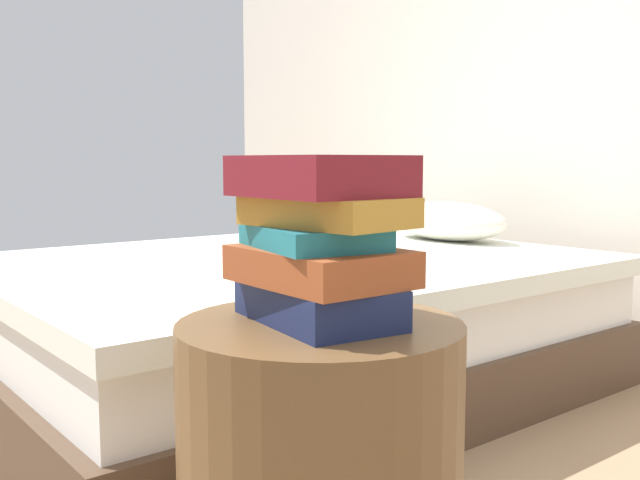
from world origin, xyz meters
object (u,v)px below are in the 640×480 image
object	(u,v)px
book_navy	(319,302)
book_rust	(318,266)
bed	(294,321)
book_teal	(313,237)
book_ochre	(328,211)
book_maroon	(322,176)

from	to	relation	value
book_navy	book_rust	size ratio (longest dim) A/B	1.02
bed	book_teal	xyz separation A→B (m)	(1.12, -0.74, 0.44)
bed	book_rust	distance (m)	1.40
book_rust	book_ochre	bearing A→B (deg)	42.15
bed	book_navy	bearing A→B (deg)	-34.68
bed	book_ochre	distance (m)	1.43
book_rust	book_teal	bearing A→B (deg)	-155.29
book_navy	book_ochre	bearing A→B (deg)	34.09
bed	book_navy	world-z (taller)	bed
book_ochre	book_navy	bearing A→B (deg)	-160.75
book_teal	book_maroon	distance (m)	0.09
bed	book_rust	size ratio (longest dim) A/B	7.72
book_navy	book_teal	bearing A→B (deg)	-119.40
bed	book_teal	bearing A→B (deg)	-35.04
book_rust	book_ochre	distance (m)	0.09
book_navy	book_maroon	bearing A→B (deg)	31.39
book_rust	book_maroon	world-z (taller)	book_maroon
bed	book_navy	size ratio (longest dim) A/B	7.60
book_rust	book_teal	world-z (taller)	book_teal
book_navy	book_ochre	size ratio (longest dim) A/B	1.08
bed	book_maroon	distance (m)	1.45
book_navy	book_ochre	xyz separation A→B (m)	(0.01, 0.01, 0.14)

